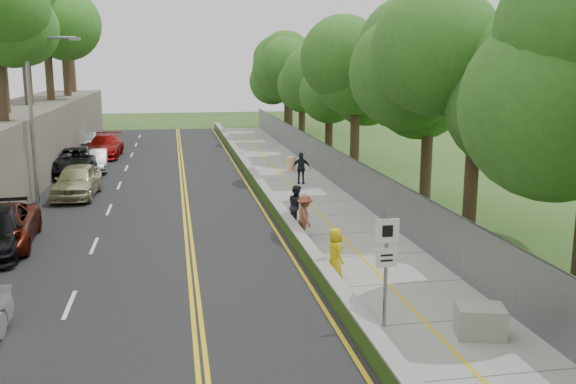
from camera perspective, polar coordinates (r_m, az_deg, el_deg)
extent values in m
plane|color=#33511E|center=(19.57, 2.73, -8.71)|extent=(140.00, 140.00, 0.00)
cube|color=black|center=(33.59, -12.11, -0.31)|extent=(11.20, 66.00, 0.04)
cube|color=gray|center=(34.23, 1.31, 0.17)|extent=(4.20, 66.00, 0.05)
cube|color=#6AC625|center=(33.80, -2.52, 0.49)|extent=(0.42, 66.00, 0.60)
cube|color=slate|center=(34.52, 4.73, 1.88)|extent=(0.04, 66.00, 2.00)
cylinder|color=gray|center=(32.67, -21.83, 5.86)|extent=(0.18, 0.18, 8.00)
cylinder|color=gray|center=(32.36, -20.39, 12.75)|extent=(2.30, 0.13, 0.13)
cube|color=gray|center=(32.20, -18.44, 12.80)|extent=(0.50, 0.22, 0.14)
cylinder|color=gray|center=(16.59, 8.68, -6.75)|extent=(0.09, 0.09, 3.10)
cube|color=white|center=(16.28, 8.82, -3.44)|extent=(0.62, 0.04, 0.62)
cube|color=white|center=(16.47, 8.74, -5.79)|extent=(0.56, 0.04, 0.50)
cylinder|color=orange|center=(39.78, 0.30, 2.47)|extent=(0.55, 0.55, 0.90)
cube|color=gray|center=(16.94, 16.70, -10.93)|extent=(1.34, 1.14, 0.77)
imported|color=#BDB487|center=(33.94, -18.24, 0.94)|extent=(2.22, 4.96, 1.66)
imported|color=#9C9EA2|center=(41.76, -16.76, 2.70)|extent=(1.71, 4.16, 1.34)
imported|color=black|center=(40.81, -18.36, 2.58)|extent=(3.00, 5.86, 1.58)
imported|color=#9B0D0C|center=(47.73, -15.97, 3.95)|extent=(2.43, 5.56, 1.59)
imported|color=silver|center=(52.29, -17.25, 4.41)|extent=(2.02, 4.31, 1.43)
imported|color=gold|center=(20.39, 4.19, -5.39)|extent=(0.65, 0.86, 1.58)
imported|color=silver|center=(25.07, 1.37, -1.93)|extent=(0.63, 0.75, 1.76)
imported|color=black|center=(26.33, 0.80, -1.27)|extent=(0.68, 0.87, 1.76)
imported|color=#964634|center=(24.78, 1.52, -2.18)|extent=(0.69, 1.12, 1.68)
imported|color=black|center=(35.66, 1.19, 2.12)|extent=(1.11, 0.66, 1.77)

